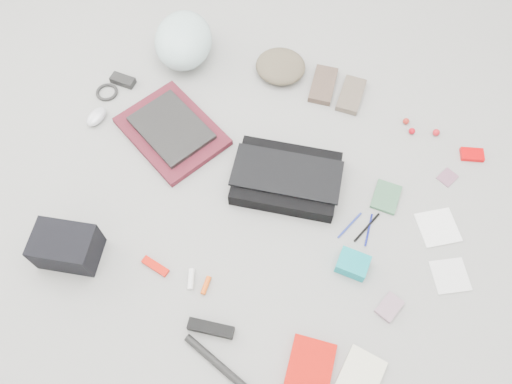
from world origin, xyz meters
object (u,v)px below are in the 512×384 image
at_px(laptop, 171,128).
at_px(camera_bag, 67,247).
at_px(messenger_bag, 286,178).
at_px(book_red, 309,372).
at_px(accordion_wallet, 353,264).
at_px(bike_helmet, 183,40).

height_order(laptop, camera_bag, camera_bag).
relative_size(messenger_bag, camera_bag, 1.87).
bearing_deg(messenger_bag, book_red, -73.70).
height_order(messenger_bag, camera_bag, camera_bag).
relative_size(messenger_bag, accordion_wallet, 3.69).
height_order(laptop, book_red, laptop).
distance_m(messenger_bag, accordion_wallet, 0.40).
bearing_deg(book_red, bike_helmet, 125.11).
distance_m(bike_helmet, camera_bag, 0.98).
relative_size(messenger_bag, bike_helmet, 1.27).
xyz_separation_m(laptop, accordion_wallet, (0.84, -0.22, -0.01)).
height_order(bike_helmet, camera_bag, bike_helmet).
height_order(messenger_bag, laptop, messenger_bag).
xyz_separation_m(laptop, bike_helmet, (-0.15, 0.38, 0.05)).
relative_size(messenger_bag, laptop, 1.28).
bearing_deg(bike_helmet, camera_bag, -107.60).
xyz_separation_m(camera_bag, accordion_wallet, (0.90, 0.38, -0.04)).
height_order(camera_bag, book_red, camera_bag).
bearing_deg(laptop, bike_helmet, 135.28).
distance_m(messenger_bag, laptop, 0.50).
bearing_deg(laptop, messenger_bag, 22.44).
distance_m(messenger_bag, bike_helmet, 0.76).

